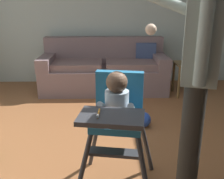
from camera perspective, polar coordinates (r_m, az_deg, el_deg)
The scene contains 8 objects.
ground at distance 2.54m, azimuth -1.33°, elevation -16.48°, with size 6.30×6.94×0.10m, color brown.
wall_far at distance 4.79m, azimuth -1.59°, elevation 16.66°, with size 5.50×0.06×2.53m, color #B4C1BB.
couch at distance 4.40m, azimuth -1.68°, elevation 4.21°, with size 2.06×0.86×0.86m.
high_chair at distance 1.88m, azimuth 1.07°, elevation -4.59°, with size 0.69×0.79×0.97m.
adult_standing at distance 1.74m, azimuth 17.91°, elevation 3.28°, with size 0.50×0.59×1.71m.
toy_ball at distance 3.13m, azimuth 6.85°, elevation -6.58°, with size 0.18×0.18×0.18m, color #284CB7.
side_table at distance 4.29m, azimuth 16.19°, elevation 3.78°, with size 0.40×0.40×0.52m.
sippy_cup at distance 4.24m, azimuth 16.07°, elevation 6.27°, with size 0.07×0.07×0.10m, color green.
Camera 1 is at (0.00, -2.09, 1.40)m, focal length 41.67 mm.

